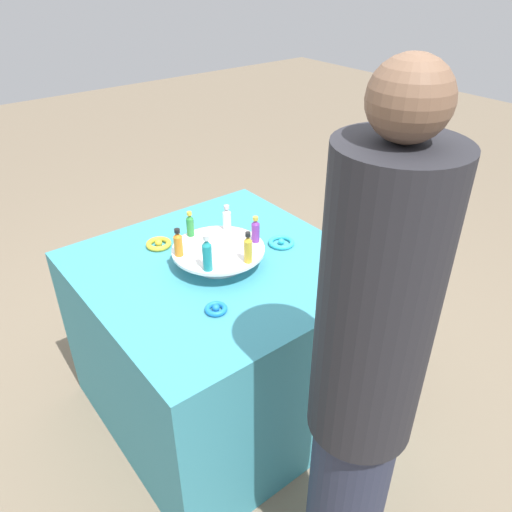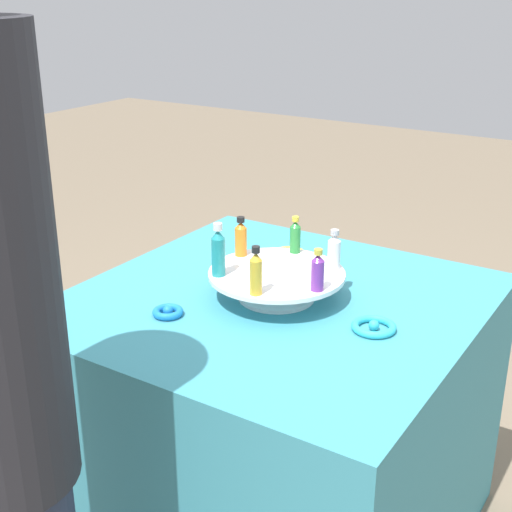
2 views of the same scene
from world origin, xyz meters
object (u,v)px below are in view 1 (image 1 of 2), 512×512
bottle_green (190,225)px  ribbon_bow_teal (281,242)px  bottle_clear (227,218)px  bottle_purple (256,230)px  bottle_orange (178,243)px  bottle_gold (248,248)px  bottle_teal (207,254)px  ribbon_bow_gold (159,244)px  ribbon_bow_blue (216,309)px  display_stand (219,253)px  person_figure (364,384)px

bottle_green → ribbon_bow_teal: bearing=150.6°
bottle_clear → bottle_purple: bearing=101.6°
bottle_orange → bottle_gold: 0.26m
bottle_teal → ribbon_bow_teal: bearing=-170.5°
ribbon_bow_teal → ribbon_bow_gold: (0.40, -0.30, 0.00)m
bottle_gold → ribbon_bow_blue: 0.25m
bottle_orange → ribbon_bow_gold: (-0.03, -0.22, -0.11)m
display_stand → bottle_green: size_ratio=3.44×
bottle_clear → bottle_green: (0.14, -0.05, -0.00)m
bottle_purple → ribbon_bow_gold: bearing=-50.5°
display_stand → bottle_green: (0.03, -0.15, 0.07)m
bottle_green → display_stand: bearing=101.6°
bottle_teal → person_figure: size_ratio=0.08×
display_stand → bottle_teal: bottle_teal is taller
bottle_green → bottle_gold: bearing=101.6°
display_stand → ribbon_bow_blue: display_stand is taller
display_stand → ribbon_bow_blue: 0.29m
bottle_green → ribbon_bow_teal: 0.38m
bottle_purple → person_figure: 0.80m
ribbon_bow_blue → bottle_orange: bearing=-96.2°
bottle_clear → ribbon_bow_teal: 0.25m
ribbon_bow_teal → person_figure: person_figure is taller
bottle_gold → ribbon_bow_teal: (-0.26, -0.11, -0.12)m
bottle_purple → person_figure: bearing=72.7°
bottle_purple → ribbon_bow_gold: size_ratio=1.03×
person_figure → bottle_gold: bearing=-4.0°
person_figure → bottle_purple: bearing=-10.6°
display_stand → bottle_purple: 0.17m
bottle_teal → ribbon_bow_gold: bottle_teal is taller
bottle_teal → person_figure: 0.71m
bottle_teal → ribbon_bow_gold: size_ratio=1.35×
bottle_clear → bottle_orange: size_ratio=0.97×
bottle_clear → bottle_purple: (-0.03, 0.15, 0.00)m
ribbon_bow_blue → display_stand: bearing=-126.5°
display_stand → bottle_teal: (0.11, 0.10, 0.09)m
bottle_teal → bottle_green: bearing=-108.4°
bottle_clear → bottle_gold: size_ratio=0.87×
bottle_purple → ribbon_bow_blue: size_ratio=1.38×
display_stand → bottle_gold: bearing=101.6°
person_figure → bottle_orange: bearing=9.9°
bottle_green → ribbon_bow_blue: bottle_green is taller
bottle_green → bottle_teal: 0.26m
bottle_green → ribbon_bow_gold: size_ratio=1.00×
bottle_orange → bottle_gold: (-0.17, 0.19, 0.01)m
bottle_gold → ribbon_bow_blue: bottle_gold is taller
bottle_green → ribbon_bow_teal: (-0.32, 0.18, -0.11)m
bottle_clear → ribbon_bow_blue: (0.28, 0.33, -0.11)m
bottle_green → bottle_gold: (-0.06, 0.29, 0.01)m
ribbon_bow_gold → bottle_clear: bearing=143.8°
bottle_gold → ribbon_bow_gold: (0.15, -0.41, -0.12)m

